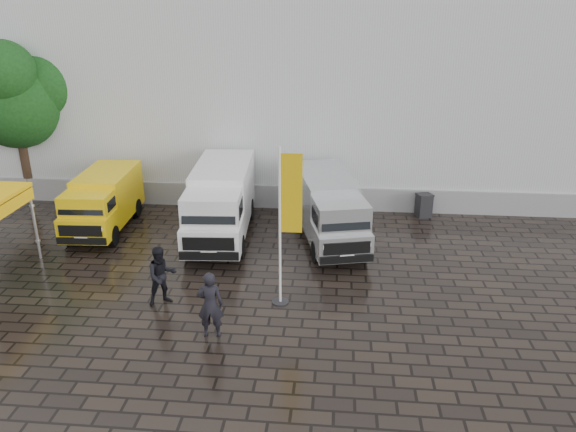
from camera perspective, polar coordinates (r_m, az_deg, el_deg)
name	(u,v)px	position (r m, az deg, el deg)	size (l,w,h in m)	color
ground	(274,301)	(17.09, -1.45, -8.59)	(120.00, 120.00, 0.00)	black
exhibition_hall	(346,49)	(30.80, 5.91, 16.56)	(44.00, 16.00, 12.00)	silver
hall_plinth	(342,199)	(24.03, 5.49, 1.75)	(44.00, 0.15, 1.00)	gray
van_yellow	(103,203)	(22.85, -18.25, 1.23)	(1.80, 4.69, 2.16)	yellow
van_white	(221,204)	(21.15, -6.84, 1.24)	(2.01, 6.03, 2.61)	white
van_silver	(329,211)	(20.69, 4.22, 0.52)	(1.83, 5.48, 2.37)	silver
flagpole	(286,220)	(15.81, -0.18, -0.42)	(0.88, 0.50, 4.80)	black
tree	(15,94)	(27.11, -26.01, 11.08)	(4.05, 4.12, 7.27)	black
wheelie_bin	(424,205)	(23.89, 13.63, 1.08)	(0.59, 0.59, 0.98)	black
person_front	(210,305)	(15.14, -7.91, -8.92)	(0.69, 0.46, 1.91)	black
person_tent	(162,276)	(16.95, -12.71, -5.94)	(0.88, 0.69, 1.82)	black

